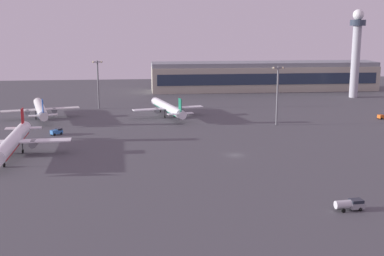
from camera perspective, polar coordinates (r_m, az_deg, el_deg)
name	(u,v)px	position (r m, az deg, el deg)	size (l,w,h in m)	color
ground_plane	(235,155)	(155.04, 4.84, -3.03)	(416.00, 416.00, 0.00)	#4C4C51
terminal_building	(264,76)	(300.85, 8.07, 5.73)	(130.37, 22.40, 16.40)	#B2AD99
control_tower	(356,48)	(281.62, 17.87, 8.54)	(8.00, 8.00, 45.58)	#A8A8B2
airplane_taxiway_distant	(13,141)	(162.38, -19.39, -1.43)	(34.38, 44.20, 11.34)	white
airplane_terminal_side	(168,108)	(215.47, -2.70, 2.26)	(30.33, 38.66, 10.05)	white
airplane_far_stand	(41,109)	(220.79, -16.55, 2.05)	(31.41, 40.05, 10.39)	silver
cargo_loader	(383,116)	(224.93, 20.53, 1.25)	(4.53, 3.09, 2.25)	#D85919
fuel_truck	(350,204)	(115.44, 17.24, -8.13)	(6.48, 2.93, 2.35)	gray
maintenance_van	(57,132)	(187.68, -14.87, -0.39)	(4.43, 4.16, 2.25)	#3372BF
apron_light_east	(277,91)	(199.41, 9.52, 4.06)	(4.80, 0.90, 22.76)	slate
apron_light_west	(98,81)	(238.09, -10.45, 5.19)	(4.80, 0.90, 22.04)	slate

